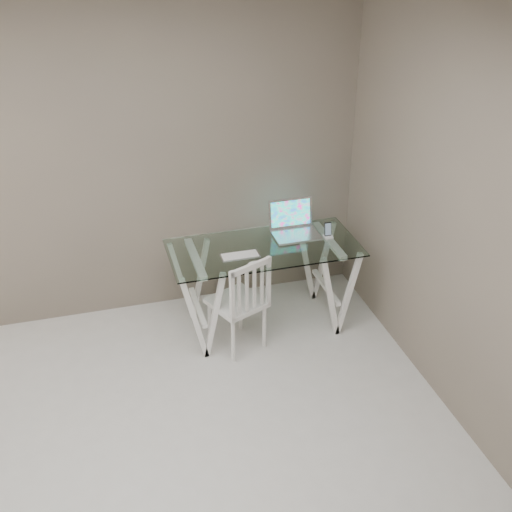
{
  "coord_description": "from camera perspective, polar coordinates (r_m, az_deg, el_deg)",
  "views": [
    {
      "loc": [
        -0.24,
        -2.59,
        3.15
      ],
      "look_at": [
        0.88,
        1.36,
        0.85
      ],
      "focal_mm": 45.0,
      "sensor_mm": 36.0,
      "label": 1
    }
  ],
  "objects": [
    {
      "name": "laptop",
      "position": [
        5.25,
        3.37,
        2.7
      ],
      "size": [
        0.37,
        0.31,
        0.26
      ],
      "color": "silver",
      "rests_on": "desk"
    },
    {
      "name": "mouse",
      "position": [
        4.79,
        -0.13,
        -0.69
      ],
      "size": [
        0.1,
        0.06,
        0.03
      ],
      "primitive_type": "ellipsoid",
      "color": "white",
      "rests_on": "desk"
    },
    {
      "name": "room",
      "position": [
        2.99,
        -10.47,
        -0.03
      ],
      "size": [
        4.5,
        4.52,
        2.71
      ],
      "color": "beige",
      "rests_on": "ground"
    },
    {
      "name": "keyboard",
      "position": [
        4.92,
        -1.43,
        0.04
      ],
      "size": [
        0.3,
        0.13,
        0.01
      ],
      "primitive_type": "cube",
      "color": "silver",
      "rests_on": "desk"
    },
    {
      "name": "phone_dock",
      "position": [
        5.21,
        6.41,
        2.01
      ],
      "size": [
        0.07,
        0.07,
        0.13
      ],
      "color": "white",
      "rests_on": "desk"
    },
    {
      "name": "chair",
      "position": [
        4.92,
        -1.25,
        -3.98
      ],
      "size": [
        0.5,
        0.5,
        0.83
      ],
      "rotation": [
        0.0,
        0.0,
        0.4
      ],
      "color": "silver",
      "rests_on": "ground"
    },
    {
      "name": "desk",
      "position": [
        5.23,
        0.68,
        -2.69
      ],
      "size": [
        1.5,
        0.7,
        0.75
      ],
      "color": "silver",
      "rests_on": "ground"
    }
  ]
}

